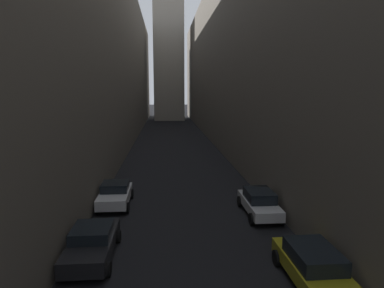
{
  "coord_description": "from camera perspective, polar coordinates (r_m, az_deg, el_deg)",
  "views": [
    {
      "loc": [
        -1.15,
        5.71,
        7.37
      ],
      "look_at": [
        0.0,
        19.85,
        5.09
      ],
      "focal_mm": 31.41,
      "sensor_mm": 36.0,
      "label": 1
    }
  ],
  "objects": [
    {
      "name": "parked_car_left_third",
      "position": [
        15.99,
        -16.57,
        -15.74
      ],
      "size": [
        2.04,
        4.5,
        1.47
      ],
      "rotation": [
        0.0,
        0.0,
        1.57
      ],
      "color": "black",
      "rests_on": "ground"
    },
    {
      "name": "building_block_left",
      "position": [
        46.12,
        -20.65,
        13.5
      ],
      "size": [
        15.83,
        108.0,
        22.67
      ],
      "primitive_type": "cube",
      "color": "#60594F",
      "rests_on": "ground"
    },
    {
      "name": "parked_car_right_third",
      "position": [
        14.31,
        19.87,
        -18.81
      ],
      "size": [
        1.98,
        4.44,
        1.5
      ],
      "rotation": [
        0.0,
        0.0,
        1.57
      ],
      "color": "#A59919",
      "rests_on": "ground"
    },
    {
      "name": "parked_car_right_far",
      "position": [
        20.67,
        11.35,
        -9.64
      ],
      "size": [
        1.87,
        4.39,
        1.5
      ],
      "rotation": [
        0.0,
        0.0,
        1.57
      ],
      "color": "silver",
      "rests_on": "ground"
    },
    {
      "name": "parked_car_left_far",
      "position": [
        22.38,
        -12.92,
        -8.29
      ],
      "size": [
        2.03,
        4.06,
        1.48
      ],
      "rotation": [
        0.0,
        0.0,
        1.57
      ],
      "color": "silver",
      "rests_on": "ground"
    },
    {
      "name": "building_block_right",
      "position": [
        46.6,
        13.11,
        13.97
      ],
      "size": [
        14.49,
        108.0,
        22.96
      ],
      "primitive_type": "cube",
      "color": "#60594F",
      "rests_on": "ground"
    },
    {
      "name": "ground_plane",
      "position": [
        42.94,
        -3.05,
        -0.76
      ],
      "size": [
        264.0,
        264.0,
        0.0
      ],
      "primitive_type": "plane",
      "color": "black"
    }
  ]
}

